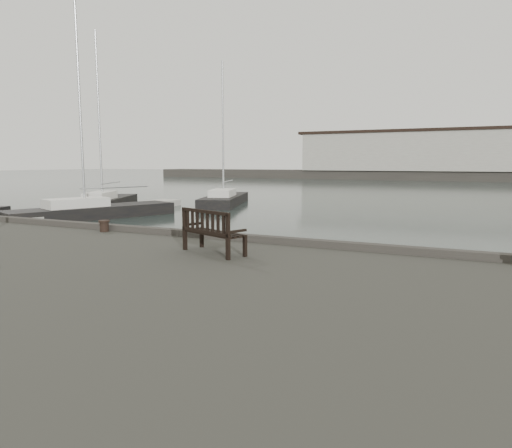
{
  "coord_description": "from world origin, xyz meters",
  "views": [
    {
      "loc": [
        3.94,
        -11.23,
        3.7
      ],
      "look_at": [
        -1.12,
        -0.5,
        2.1
      ],
      "focal_mm": 32.0,
      "sensor_mm": 36.0,
      "label": 1
    }
  ],
  "objects": [
    {
      "name": "yacht_b",
      "position": [
        -23.17,
        17.21,
        0.25
      ],
      "size": [
        6.85,
        11.04,
        14.47
      ],
      "rotation": [
        0.0,
        0.0,
        0.44
      ],
      "color": "black",
      "rests_on": "ground"
    },
    {
      "name": "bollard_left",
      "position": [
        -6.37,
        -0.5,
        1.74
      ],
      "size": [
        0.39,
        0.39,
        0.36
      ],
      "primitive_type": "cylinder",
      "rotation": [
        0.0,
        0.0,
        0.17
      ],
      "color": "black",
      "rests_on": "quay"
    },
    {
      "name": "bench",
      "position": [
        -1.54,
        -2.02,
        1.88
      ],
      "size": [
        1.86,
        1.2,
        1.01
      ],
      "rotation": [
        0.0,
        0.0,
        -0.37
      ],
      "color": "black",
      "rests_on": "quay"
    },
    {
      "name": "ground",
      "position": [
        0.0,
        0.0,
        0.0
      ],
      "size": [
        400.0,
        400.0,
        0.0
      ],
      "primitive_type": "plane",
      "color": "black",
      "rests_on": "ground"
    },
    {
      "name": "breakwater",
      "position": [
        -4.56,
        92.0,
        4.3
      ],
      "size": [
        140.0,
        9.5,
        12.2
      ],
      "color": "#383530",
      "rests_on": "ground"
    },
    {
      "name": "pontoon",
      "position": [
        -20.0,
        10.0,
        0.25
      ],
      "size": [
        2.0,
        24.0,
        0.5
      ],
      "primitive_type": "cube",
      "color": "#B1B0A4",
      "rests_on": "ground"
    },
    {
      "name": "yacht_d",
      "position": [
        -15.9,
        24.31,
        0.23
      ],
      "size": [
        5.84,
        10.67,
        12.87
      ],
      "rotation": [
        0.0,
        0.0,
        0.32
      ],
      "color": "black",
      "rests_on": "ground"
    },
    {
      "name": "yacht_c",
      "position": [
        -18.94,
        11.64,
        0.24
      ],
      "size": [
        6.47,
        11.33,
        14.73
      ],
      "rotation": [
        0.0,
        0.0,
        -0.37
      ],
      "color": "black",
      "rests_on": "ground"
    }
  ]
}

